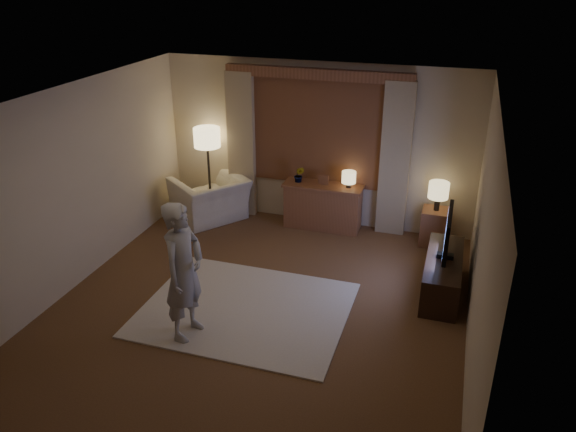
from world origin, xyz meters
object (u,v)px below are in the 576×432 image
at_px(tv_stand, 442,275).
at_px(person, 184,271).
at_px(sideboard, 323,207).
at_px(side_table, 434,227).
at_px(armchair, 210,199).

bearing_deg(tv_stand, person, -146.00).
distance_m(sideboard, side_table, 1.76).
bearing_deg(tv_stand, side_table, 98.72).
height_order(armchair, person, person).
distance_m(armchair, side_table, 3.62).
height_order(side_table, person, person).
xyz_separation_m(sideboard, tv_stand, (1.97, -1.42, -0.10)).
relative_size(tv_stand, person, 0.85).
relative_size(armchair, side_table, 1.97).
bearing_deg(tv_stand, armchair, 163.16).
relative_size(armchair, tv_stand, 0.79).
bearing_deg(sideboard, armchair, -172.07).
bearing_deg(armchair, tv_stand, 109.49).
xyz_separation_m(sideboard, person, (-0.76, -3.25, 0.49)).
xyz_separation_m(tv_stand, person, (-2.72, -1.84, 0.59)).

